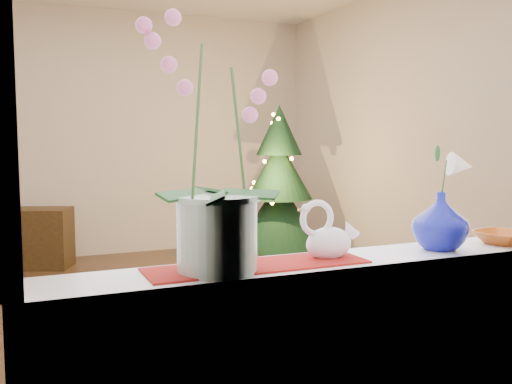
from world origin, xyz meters
TOP-DOWN VIEW (x-y plane):
  - ground at (0.00, 0.00)m, footprint 5.00×5.00m
  - wall_back at (0.00, 2.50)m, footprint 4.50×0.10m
  - wall_front at (0.00, -2.50)m, footprint 4.50×0.10m
  - wall_right at (2.25, 0.00)m, footprint 0.10×5.00m
  - windowsill at (0.00, -2.37)m, footprint 2.20×0.26m
  - window_frame at (0.00, -2.47)m, footprint 2.22×0.06m
  - runner at (-0.38, -2.37)m, footprint 0.70×0.20m
  - orchid_pot at (-0.52, -2.39)m, footprint 0.33×0.33m
  - swan at (-0.12, -2.36)m, footprint 0.23×0.12m
  - blue_vase at (0.31, -2.38)m, footprint 0.23×0.23m
  - lily at (0.31, -2.38)m, footprint 0.13×0.07m
  - paperweight at (0.32, -2.39)m, footprint 0.08×0.08m
  - amber_dish at (0.60, -2.39)m, footprint 0.19×0.19m
  - xmas_tree at (1.42, 1.25)m, footprint 1.17×1.17m
  - side_table at (-0.93, 2.15)m, footprint 0.89×0.66m

SIDE VIEW (x-z plane):
  - ground at x=0.00m, z-range 0.00..0.00m
  - side_table at x=-0.93m, z-range 0.00..0.60m
  - xmas_tree at x=1.42m, z-range 0.00..1.63m
  - windowsill at x=0.00m, z-range 0.88..0.92m
  - runner at x=-0.38m, z-range 0.92..0.93m
  - amber_dish at x=0.60m, z-range 0.92..0.96m
  - paperweight at x=0.32m, z-range 0.92..0.99m
  - swan at x=-0.12m, z-range 0.92..1.10m
  - blue_vase at x=0.31m, z-range 0.92..1.16m
  - lily at x=0.31m, z-range 1.16..1.33m
  - orchid_pot at x=-0.52m, z-range 0.92..1.67m
  - wall_back at x=0.00m, z-range 0.00..2.70m
  - wall_front at x=0.00m, z-range 0.00..2.70m
  - wall_right at x=2.25m, z-range 0.00..2.70m
  - window_frame at x=0.00m, z-range 0.90..2.50m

